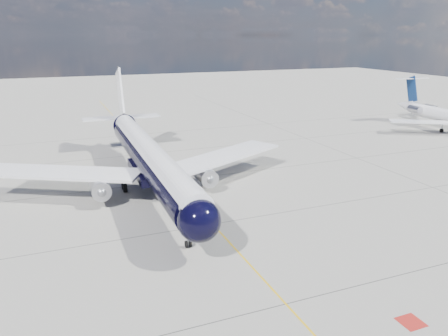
{
  "coord_description": "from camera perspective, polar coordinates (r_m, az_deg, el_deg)",
  "views": [
    {
      "loc": [
        -14.39,
        -28.55,
        18.59
      ],
      "look_at": [
        3.59,
        15.74,
        4.0
      ],
      "focal_mm": 35.0,
      "sensor_mm": 36.0,
      "label": 1
    }
  ],
  "objects": [
    {
      "name": "taxiway_centerline",
      "position": [
        58.48,
        -6.7,
        -1.68
      ],
      "size": [
        0.16,
        160.0,
        0.01
      ],
      "primitive_type": "cube",
      "color": "#E1AC0B",
      "rests_on": "ground"
    },
    {
      "name": "ground",
      "position": [
        63.09,
        -7.92,
        -0.33
      ],
      "size": [
        320.0,
        320.0,
        0.0
      ],
      "primitive_type": "plane",
      "color": "gray",
      "rests_on": "ground"
    },
    {
      "name": "red_marking",
      "position": [
        33.74,
        23.23,
        -18.0
      ],
      "size": [
        1.6,
        1.6,
        0.01
      ],
      "primitive_type": "cube",
      "color": "maroon",
      "rests_on": "ground"
    },
    {
      "name": "regional_jet",
      "position": [
        98.85,
        27.16,
        6.15
      ],
      "size": [
        26.03,
        29.93,
        10.14
      ],
      "rotation": [
        0.0,
        0.0,
        -0.06
      ],
      "color": "white",
      "rests_on": "ground"
    },
    {
      "name": "main_airliner",
      "position": [
        54.91,
        -9.92,
        1.58
      ],
      "size": [
        38.98,
        47.37,
        13.7
      ],
      "rotation": [
        0.0,
        0.0,
        -0.02
      ],
      "color": "black",
      "rests_on": "ground"
    }
  ]
}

